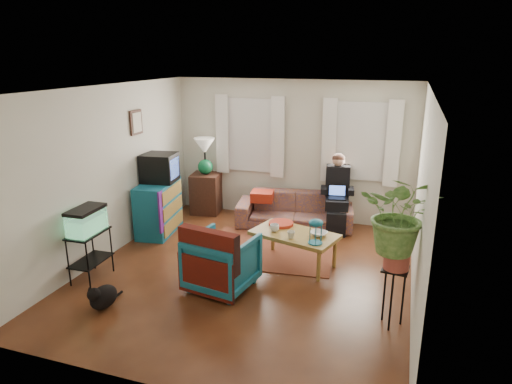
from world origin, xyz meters
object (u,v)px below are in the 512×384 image
(dresser, at_px, (159,208))
(armchair, at_px, (222,259))
(sofa, at_px, (295,205))
(coffee_table, at_px, (294,249))
(aquarium_stand, at_px, (91,256))
(side_table, at_px, (206,193))
(plant_stand, at_px, (393,297))

(dresser, relative_size, armchair, 1.22)
(dresser, distance_m, armchair, 2.36)
(sofa, bearing_deg, coffee_table, -85.93)
(aquarium_stand, bearing_deg, sofa, 50.91)
(sofa, xyz_separation_m, side_table, (-1.84, 0.18, -0.01))
(side_table, height_order, coffee_table, side_table)
(sofa, relative_size, coffee_table, 1.68)
(dresser, height_order, coffee_table, dresser)
(aquarium_stand, height_order, coffee_table, aquarium_stand)
(coffee_table, xyz_separation_m, plant_stand, (1.45, -1.19, 0.11))
(plant_stand, bearing_deg, aquarium_stand, -178.08)
(side_table, bearing_deg, armchair, -61.66)
(dresser, relative_size, coffee_table, 0.82)
(side_table, distance_m, coffee_table, 2.84)
(side_table, relative_size, armchair, 0.95)
(sofa, height_order, coffee_table, sofa)
(dresser, bearing_deg, armchair, -47.48)
(armchair, bearing_deg, plant_stand, -175.70)
(coffee_table, height_order, plant_stand, plant_stand)
(side_table, relative_size, dresser, 0.77)
(sofa, distance_m, dresser, 2.43)
(aquarium_stand, relative_size, coffee_table, 0.56)
(dresser, distance_m, plant_stand, 4.36)
(sofa, distance_m, armchair, 2.59)
(sofa, relative_size, plant_stand, 2.85)
(plant_stand, bearing_deg, sofa, 123.52)
(armchair, bearing_deg, aquarium_stand, 20.41)
(dresser, relative_size, plant_stand, 1.40)
(dresser, height_order, plant_stand, dresser)
(armchair, bearing_deg, dresser, -29.70)
(plant_stand, bearing_deg, armchair, 174.56)
(dresser, bearing_deg, coffee_table, -19.49)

